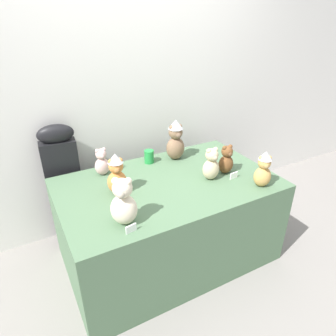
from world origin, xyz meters
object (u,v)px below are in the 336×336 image
at_px(instrument_case, 65,185).
at_px(teddy_bear_mocha, 176,140).
at_px(display_table, 168,220).
at_px(party_cup_green, 149,157).
at_px(teddy_bear_sand, 211,165).
at_px(teddy_bear_blush, 102,162).
at_px(teddy_bear_ginger, 117,174).
at_px(teddy_bear_cream, 123,203).
at_px(teddy_bear_chestnut, 226,160).
at_px(teddy_bear_honey, 263,170).

xyz_separation_m(instrument_case, teddy_bear_mocha, (0.90, -0.30, 0.34)).
relative_size(display_table, party_cup_green, 14.68).
relative_size(teddy_bear_sand, party_cup_green, 2.33).
relative_size(teddy_bear_sand, teddy_bear_blush, 1.15).
height_order(teddy_bear_ginger, party_cup_green, teddy_bear_ginger).
relative_size(teddy_bear_cream, teddy_bear_blush, 1.41).
bearing_deg(display_table, party_cup_green, 87.32).
bearing_deg(teddy_bear_mocha, teddy_bear_blush, 179.53).
bearing_deg(teddy_bear_mocha, display_table, -125.46).
distance_m(teddy_bear_cream, teddy_bear_ginger, 0.36).
distance_m(teddy_bear_sand, teddy_bear_ginger, 0.70).
height_order(instrument_case, teddy_bear_chestnut, instrument_case).
bearing_deg(display_table, teddy_bear_mocha, 52.70).
bearing_deg(teddy_bear_chestnut, teddy_bear_honey, -68.87).
bearing_deg(teddy_bear_sand, teddy_bear_chestnut, 9.39).
bearing_deg(teddy_bear_blush, display_table, -42.13).
bearing_deg(teddy_bear_cream, teddy_bear_mocha, 72.59).
relative_size(teddy_bear_ginger, teddy_bear_honey, 1.10).
bearing_deg(teddy_bear_chestnut, instrument_case, 148.84).
relative_size(instrument_case, party_cup_green, 9.84).
relative_size(teddy_bear_sand, teddy_bear_cream, 0.82).
distance_m(teddy_bear_cream, party_cup_green, 0.83).
relative_size(display_table, teddy_bear_blush, 7.26).
bearing_deg(teddy_bear_chestnut, teddy_bear_cream, -165.70).
bearing_deg(teddy_bear_sand, teddy_bear_mocha, 99.34).
distance_m(teddy_bear_sand, party_cup_green, 0.56).
relative_size(display_table, teddy_bear_mocha, 4.60).
distance_m(instrument_case, teddy_bear_blush, 0.47).
bearing_deg(teddy_bear_honey, teddy_bear_chestnut, 134.87).
height_order(teddy_bear_chestnut, teddy_bear_mocha, teddy_bear_mocha).
xyz_separation_m(teddy_bear_cream, teddy_bear_honey, (1.04, -0.07, -0.01)).
relative_size(teddy_bear_sand, teddy_bear_mocha, 0.73).
height_order(teddy_bear_cream, teddy_bear_honey, teddy_bear_cream).
distance_m(teddy_bear_blush, teddy_bear_ginger, 0.31).
bearing_deg(party_cup_green, teddy_bear_sand, -58.14).
bearing_deg(teddy_bear_ginger, teddy_bear_mocha, 35.36).
bearing_deg(teddy_bear_honey, instrument_case, 165.80).
distance_m(teddy_bear_honey, party_cup_green, 0.93).
relative_size(display_table, teddy_bear_honey, 5.87).
xyz_separation_m(teddy_bear_chestnut, teddy_bear_cream, (-0.93, -0.22, 0.04)).
relative_size(teddy_bear_chestnut, teddy_bear_sand, 0.92).
xyz_separation_m(teddy_bear_chestnut, teddy_bear_ginger, (-0.85, 0.13, 0.04)).
bearing_deg(teddy_bear_blush, teddy_bear_cream, -96.32).
distance_m(instrument_case, teddy_bear_ginger, 0.71).
bearing_deg(party_cup_green, instrument_case, 159.00).
xyz_separation_m(teddy_bear_mocha, teddy_bear_honey, (0.33, -0.70, -0.04)).
distance_m(instrument_case, teddy_bear_mocha, 1.01).
distance_m(instrument_case, teddy_bear_cream, 1.00).
bearing_deg(teddy_bear_cream, instrument_case, 132.79).
bearing_deg(teddy_bear_cream, teddy_bear_blush, 114.73).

